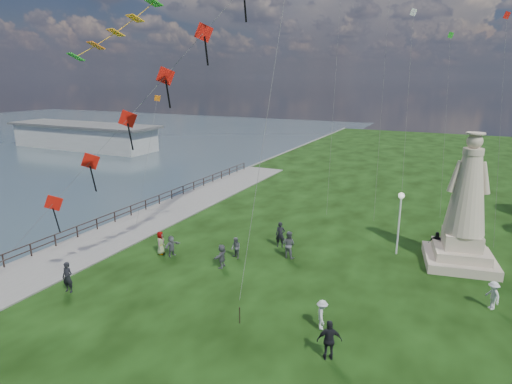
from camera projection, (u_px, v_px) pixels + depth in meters
The scene contains 17 objects.
waterfront at pixel (98, 237), 33.46m from camera, with size 200.00×200.00×1.51m.
pier_pavilion at pixel (84, 136), 77.12m from camera, with size 30.00×8.00×4.40m.
statue at pixel (465, 217), 27.63m from camera, with size 4.98×4.98×8.76m.
lamppost at pixel (400, 210), 29.31m from camera, with size 0.41×0.41×4.47m.
person_0 at pixel (68, 277), 24.58m from camera, with size 0.66×0.44×1.82m, color black.
person_1 at pixel (236, 248), 29.22m from camera, with size 0.73×0.45×1.50m, color #595960.
person_2 at pixel (322, 315), 20.99m from camera, with size 0.98×0.51×1.52m, color silver.
person_3 at pixel (329, 340), 18.65m from camera, with size 1.10×0.56×1.88m, color black.
person_5 at pixel (172, 246), 29.62m from camera, with size 1.36×0.59×1.47m, color #595960.
person_6 at pixel (280, 235), 31.14m from camera, with size 0.69×0.45×1.89m, color black.
person_7 at pixel (289, 244), 29.29m from camera, with size 0.93×0.57×1.91m, color #595960.
person_8 at pixel (493, 295), 22.78m from camera, with size 1.02×0.53×1.58m, color silver.
person_9 at pixel (436, 244), 29.63m from camera, with size 1.03×0.53×1.75m, color black.
person_10 at pixel (161, 243), 29.94m from camera, with size 0.81×0.50×1.65m, color #595960.
person_11 at pixel (222, 256), 27.82m from camera, with size 1.47×0.63×1.58m, color #595960.
red_kite_train at pixel (143, 105), 23.07m from camera, with size 12.18×9.35×17.11m.
small_kites at pixel (396, 40), 34.29m from camera, with size 30.33×18.49×31.24m.
Camera 1 is at (9.57, -13.90, 12.03)m, focal length 30.00 mm.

